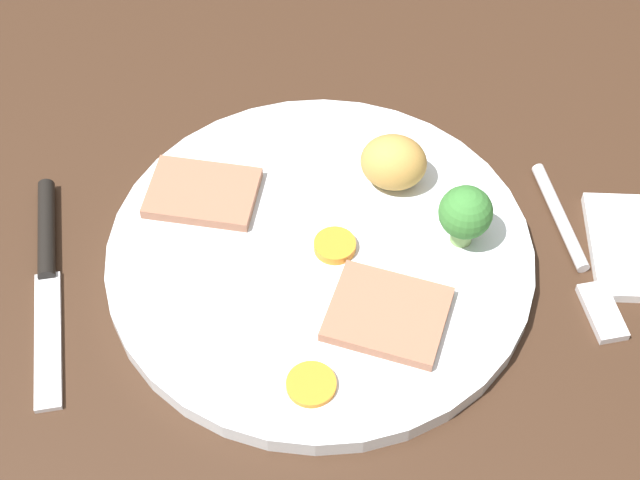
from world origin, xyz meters
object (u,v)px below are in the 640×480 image
dinner_plate (320,255)px  carrot_coin_back (335,246)px  roast_potato_left (394,162)px  fork (576,254)px  meat_slice_main (203,193)px  meat_slice_under (387,314)px  knife (47,267)px  broccoli_floret (465,214)px  carrot_coin_front (311,384)px

dinner_plate → carrot_coin_back: (-1.00, 0.15, 1.03)cm
roast_potato_left → fork: (-11.36, 7.97, -3.01)cm
meat_slice_main → meat_slice_under: same height
meat_slice_main → fork: (-24.95, 8.92, -1.41)cm
meat_slice_main → meat_slice_under: 16.34cm
meat_slice_under → knife: 23.58cm
meat_slice_under → knife: meat_slice_under is taller
meat_slice_main → knife: 11.86cm
meat_slice_under → broccoli_floret: bearing=-139.9°
dinner_plate → carrot_coin_back: 1.44cm
roast_potato_left → broccoli_floret: 7.03cm
meat_slice_under → broccoli_floret: (-6.38, -5.37, 2.38)cm
knife → meat_slice_under: bearing=68.4°
meat_slice_under → carrot_coin_front: meat_slice_under is taller
roast_potato_left → fork: roast_potato_left is taller
meat_slice_under → carrot_coin_back: meat_slice_under is taller
fork → knife: size_ratio=0.83×
fork → knife: bearing=-99.4°
meat_slice_main → carrot_coin_front: (-4.97, 16.47, -0.19)cm
fork → roast_potato_left: bearing=-126.2°
dinner_plate → meat_slice_under: bearing=117.8°
roast_potato_left → carrot_coin_front: size_ratio=1.51×
meat_slice_main → roast_potato_left: bearing=176.0°
knife → roast_potato_left: bearing=96.4°
dinner_plate → carrot_coin_front: bearing=76.9°
carrot_coin_back → broccoli_floret: 9.05cm
broccoli_floret → fork: 8.97cm
meat_slice_under → carrot_coin_front: 7.02cm
carrot_coin_front → carrot_coin_back: bearing=-108.4°
meat_slice_main → meat_slice_under: size_ratio=1.03×
broccoli_floret → carrot_coin_back: bearing=-4.9°
roast_potato_left → meat_slice_under: bearing=75.7°
meat_slice_main → roast_potato_left: roast_potato_left is taller
dinner_plate → broccoli_floret: size_ratio=6.14×
dinner_plate → roast_potato_left: roast_potato_left is taller
dinner_plate → meat_slice_main: 9.64cm
fork → dinner_plate: bearing=-100.2°
meat_slice_main → knife: meat_slice_main is taller
roast_potato_left → fork: 14.20cm
knife → meat_slice_main: bearing=108.3°
meat_slice_main → carrot_coin_back: size_ratio=2.64×
carrot_coin_back → fork: size_ratio=0.19×
fork → meat_slice_main: bearing=-110.8°
roast_potato_left → broccoli_floret: broccoli_floret is taller
dinner_plate → roast_potato_left: bearing=-140.2°
roast_potato_left → carrot_coin_front: 17.84cm
dinner_plate → carrot_coin_front: 10.67cm
roast_potato_left → carrot_coin_front: roast_potato_left is taller
roast_potato_left → carrot_coin_back: 7.63cm
broccoli_floret → roast_potato_left: bearing=-60.3°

